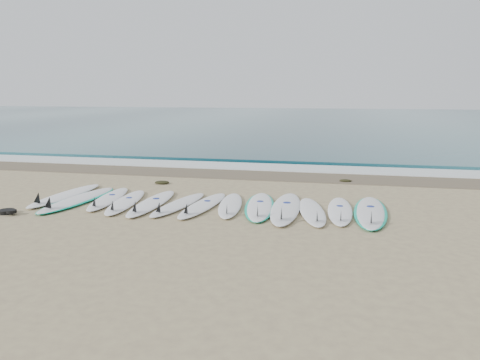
% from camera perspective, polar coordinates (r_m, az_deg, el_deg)
% --- Properties ---
extents(ground, '(120.00, 120.00, 0.00)m').
position_cam_1_polar(ground, '(10.23, -4.36, -3.26)').
color(ground, tan).
extents(ocean, '(120.00, 55.00, 0.03)m').
position_cam_1_polar(ocean, '(42.17, 8.56, 7.30)').
color(ocean, '#1E525D').
rests_on(ocean, ground).
extents(wet_sand_band, '(120.00, 1.80, 0.01)m').
position_cam_1_polar(wet_sand_band, '(14.12, 0.43, 0.70)').
color(wet_sand_band, brown).
rests_on(wet_sand_band, ground).
extents(foam_band, '(120.00, 1.40, 0.04)m').
position_cam_1_polar(foam_band, '(15.47, 1.51, 1.63)').
color(foam_band, silver).
rests_on(foam_band, ground).
extents(wave_crest, '(120.00, 1.00, 0.10)m').
position_cam_1_polar(wave_crest, '(16.93, 2.48, 2.52)').
color(wave_crest, '#1E525D').
rests_on(wave_crest, ground).
extents(surfboard_0, '(0.68, 2.73, 0.35)m').
position_cam_1_polar(surfboard_0, '(11.79, -20.66, -1.76)').
color(surfboard_0, white).
rests_on(surfboard_0, ground).
extents(surfboard_1, '(0.84, 2.80, 0.35)m').
position_cam_1_polar(surfboard_1, '(11.26, -19.22, -2.27)').
color(surfboard_1, white).
rests_on(surfboard_1, ground).
extents(surfboard_2, '(0.87, 2.47, 0.31)m').
position_cam_1_polar(surfboard_2, '(11.13, -15.83, -2.21)').
color(surfboard_2, white).
rests_on(surfboard_2, ground).
extents(surfboard_3, '(0.88, 2.49, 0.31)m').
position_cam_1_polar(surfboard_3, '(10.70, -13.85, -2.62)').
color(surfboard_3, white).
rests_on(surfboard_3, ground).
extents(surfboard_4, '(0.63, 2.60, 0.33)m').
position_cam_1_polar(surfboard_4, '(10.46, -10.82, -2.79)').
color(surfboard_4, white).
rests_on(surfboard_4, ground).
extents(surfboard_5, '(0.81, 2.43, 0.31)m').
position_cam_1_polar(surfboard_5, '(10.27, -7.63, -2.98)').
color(surfboard_5, white).
rests_on(surfboard_5, ground).
extents(surfboard_6, '(0.72, 2.50, 0.32)m').
position_cam_1_polar(surfboard_6, '(10.13, -4.64, -3.09)').
color(surfboard_6, white).
rests_on(surfboard_6, ground).
extents(surfboard_7, '(0.84, 2.38, 0.30)m').
position_cam_1_polar(surfboard_7, '(10.13, -1.21, -3.08)').
color(surfboard_7, white).
rests_on(surfboard_7, ground).
extents(surfboard_8, '(0.97, 2.67, 0.33)m').
position_cam_1_polar(surfboard_8, '(10.05, 2.40, -3.21)').
color(surfboard_8, white).
rests_on(surfboard_8, ground).
extents(surfboard_9, '(0.71, 2.90, 0.37)m').
position_cam_1_polar(surfboard_9, '(9.86, 5.57, -3.43)').
color(surfboard_9, white).
rests_on(surfboard_9, ground).
extents(surfboard_10, '(0.90, 2.43, 0.30)m').
position_cam_1_polar(surfboard_10, '(9.71, 8.80, -3.81)').
color(surfboard_10, white).
rests_on(surfboard_10, ground).
extents(surfboard_11, '(0.56, 2.43, 0.31)m').
position_cam_1_polar(surfboard_11, '(9.87, 12.09, -3.68)').
color(surfboard_11, white).
rests_on(surfboard_11, ground).
extents(surfboard_12, '(0.78, 2.80, 0.35)m').
position_cam_1_polar(surfboard_12, '(9.93, 15.62, -3.76)').
color(surfboard_12, white).
rests_on(surfboard_12, ground).
extents(seaweed_near, '(0.40, 0.31, 0.08)m').
position_cam_1_polar(seaweed_near, '(12.88, -9.49, -0.28)').
color(seaweed_near, black).
rests_on(seaweed_near, ground).
extents(seaweed_far, '(0.33, 0.26, 0.06)m').
position_cam_1_polar(seaweed_far, '(13.32, 12.73, -0.07)').
color(seaweed_far, black).
rests_on(seaweed_far, ground).
extents(leash_coil, '(0.46, 0.36, 0.11)m').
position_cam_1_polar(leash_coil, '(10.72, -26.47, -3.46)').
color(leash_coil, black).
rests_on(leash_coil, ground).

